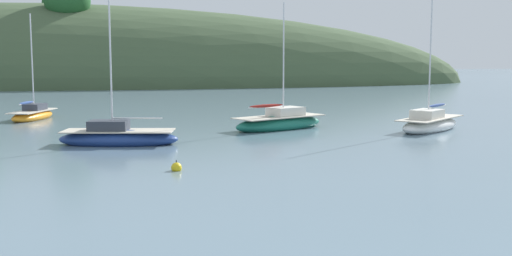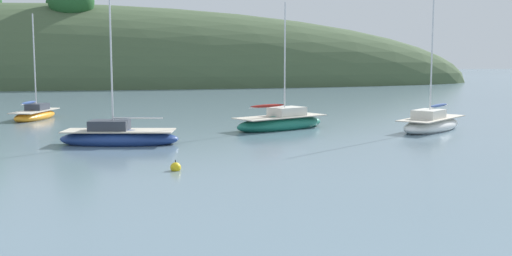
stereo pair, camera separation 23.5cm
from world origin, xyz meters
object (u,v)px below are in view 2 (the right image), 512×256
Objects in this scene: sailboat_black_sloop at (281,122)px; sailboat_teal_outer at (118,137)px; sailboat_orange_cutter at (35,114)px; mooring_buoy_inner at (176,168)px; sailboat_white_near at (431,124)px.

sailboat_black_sloop is 0.95× the size of sailboat_teal_outer.
sailboat_orange_cutter is 14.73× the size of mooring_buoy_inner.
sailboat_black_sloop is at bearing -27.73° from sailboat_orange_cutter.
sailboat_white_near reaches higher than sailboat_orange_cutter.
sailboat_black_sloop is 19.02m from sailboat_orange_cutter.
sailboat_white_near reaches higher than sailboat_black_sloop.
sailboat_black_sloop is 15.37× the size of mooring_buoy_inner.
sailboat_white_near is at bearing -23.17° from sailboat_orange_cutter.
sailboat_teal_outer is (6.91, -14.32, 0.03)m from sailboat_orange_cutter.
sailboat_orange_cutter is 24.38m from mooring_buoy_inner.
sailboat_white_near reaches higher than sailboat_teal_outer.
mooring_buoy_inner is (2.78, -8.06, -0.26)m from sailboat_teal_outer.
mooring_buoy_inner is (9.69, -22.38, -0.23)m from sailboat_orange_cutter.
mooring_buoy_inner is at bearing -66.59° from sailboat_orange_cutter.
sailboat_black_sloop is 0.89× the size of sailboat_white_near.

